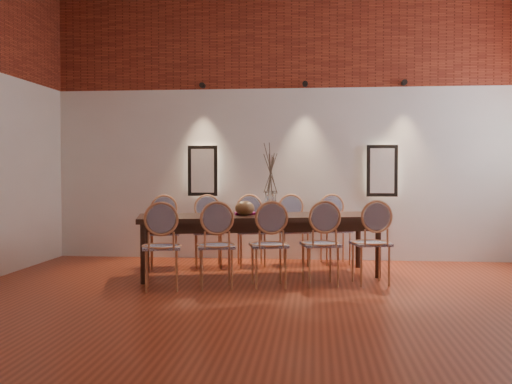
# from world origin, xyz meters

# --- Properties ---
(floor) EXTENTS (7.00, 7.00, 0.02)m
(floor) POSITION_xyz_m (0.00, 0.00, -0.01)
(floor) COLOR #9A381D
(floor) RESTS_ON ground
(wall_back) EXTENTS (7.00, 0.10, 4.00)m
(wall_back) POSITION_xyz_m (0.00, 3.55, 2.00)
(wall_back) COLOR silver
(wall_back) RESTS_ON ground
(brick_band_back) EXTENTS (7.00, 0.02, 1.50)m
(brick_band_back) POSITION_xyz_m (0.00, 3.48, 3.25)
(brick_band_back) COLOR maroon
(brick_band_back) RESTS_ON ground
(niche_left) EXTENTS (0.36, 0.06, 0.66)m
(niche_left) POSITION_xyz_m (-1.30, 3.45, 1.30)
(niche_left) COLOR #FFEAC6
(niche_left) RESTS_ON wall_back
(niche_right) EXTENTS (0.36, 0.06, 0.66)m
(niche_right) POSITION_xyz_m (1.30, 3.45, 1.30)
(niche_right) COLOR #FFEAC6
(niche_right) RESTS_ON wall_back
(spot_fixture_left) EXTENTS (0.08, 0.10, 0.08)m
(spot_fixture_left) POSITION_xyz_m (-1.30, 3.42, 2.55)
(spot_fixture_left) COLOR black
(spot_fixture_left) RESTS_ON wall_back
(spot_fixture_mid) EXTENTS (0.08, 0.10, 0.08)m
(spot_fixture_mid) POSITION_xyz_m (0.20, 3.42, 2.55)
(spot_fixture_mid) COLOR black
(spot_fixture_mid) RESTS_ON wall_back
(spot_fixture_right) EXTENTS (0.08, 0.10, 0.08)m
(spot_fixture_right) POSITION_xyz_m (1.60, 3.42, 2.55)
(spot_fixture_right) COLOR black
(spot_fixture_right) RESTS_ON wall_back
(dining_table) EXTENTS (3.10, 1.61, 0.75)m
(dining_table) POSITION_xyz_m (-0.34, 2.11, 0.38)
(dining_table) COLOR #361E15
(dining_table) RESTS_ON floor
(chair_near_a) EXTENTS (0.53, 0.53, 0.94)m
(chair_near_a) POSITION_xyz_m (-1.32, 1.10, 0.47)
(chair_near_a) COLOR tan
(chair_near_a) RESTS_ON floor
(chair_near_b) EXTENTS (0.53, 0.53, 0.94)m
(chair_near_b) POSITION_xyz_m (-0.74, 1.24, 0.47)
(chair_near_b) COLOR tan
(chair_near_b) RESTS_ON floor
(chair_near_c) EXTENTS (0.53, 0.53, 0.94)m
(chair_near_c) POSITION_xyz_m (-0.17, 1.38, 0.47)
(chair_near_c) COLOR tan
(chair_near_c) RESTS_ON floor
(chair_near_d) EXTENTS (0.53, 0.53, 0.94)m
(chair_near_d) POSITION_xyz_m (0.41, 1.52, 0.47)
(chair_near_d) COLOR tan
(chair_near_d) RESTS_ON floor
(chair_near_e) EXTENTS (0.53, 0.53, 0.94)m
(chair_near_e) POSITION_xyz_m (0.98, 1.66, 0.47)
(chair_near_e) COLOR tan
(chair_near_e) RESTS_ON floor
(chair_far_a) EXTENTS (0.53, 0.53, 0.94)m
(chair_far_a) POSITION_xyz_m (-1.67, 2.57, 0.47)
(chair_far_a) COLOR tan
(chair_far_a) RESTS_ON floor
(chair_far_b) EXTENTS (0.53, 0.53, 0.94)m
(chair_far_b) POSITION_xyz_m (-1.09, 2.71, 0.47)
(chair_far_b) COLOR tan
(chair_far_b) RESTS_ON floor
(chair_far_c) EXTENTS (0.53, 0.53, 0.94)m
(chair_far_c) POSITION_xyz_m (-0.52, 2.85, 0.47)
(chair_far_c) COLOR tan
(chair_far_c) RESTS_ON floor
(chair_far_d) EXTENTS (0.53, 0.53, 0.94)m
(chair_far_d) POSITION_xyz_m (0.06, 2.99, 0.47)
(chair_far_d) COLOR tan
(chair_far_d) RESTS_ON floor
(chair_far_e) EXTENTS (0.53, 0.53, 0.94)m
(chair_far_e) POSITION_xyz_m (0.63, 3.12, 0.47)
(chair_far_e) COLOR tan
(chair_far_e) RESTS_ON floor
(vase) EXTENTS (0.14, 0.14, 0.30)m
(vase) POSITION_xyz_m (-0.20, 2.15, 0.90)
(vase) COLOR silver
(vase) RESTS_ON dining_table
(dried_branches) EXTENTS (0.50, 0.50, 0.70)m
(dried_branches) POSITION_xyz_m (-0.20, 2.15, 1.35)
(dried_branches) COLOR brown
(dried_branches) RESTS_ON vase
(bowl) EXTENTS (0.24, 0.24, 0.18)m
(bowl) POSITION_xyz_m (-0.51, 2.02, 0.84)
(bowl) COLOR brown
(bowl) RESTS_ON dining_table
(book) EXTENTS (0.29, 0.24, 0.03)m
(book) POSITION_xyz_m (-0.52, 2.18, 0.77)
(book) COLOR #850F51
(book) RESTS_ON dining_table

